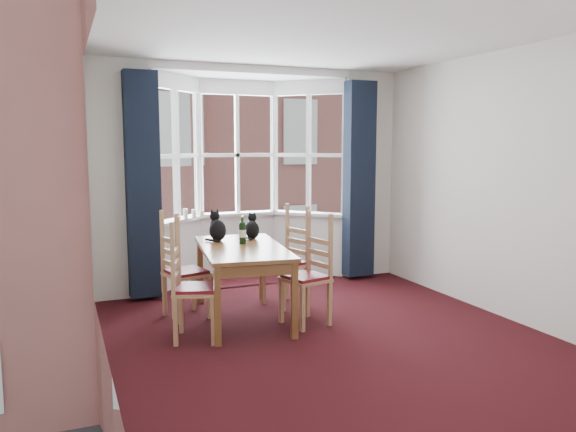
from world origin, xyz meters
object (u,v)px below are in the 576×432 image
cat_right (252,228)px  chair_left_far (178,275)px  dining_table (242,255)px  candle_tall (185,214)px  wine_bottle (243,232)px  chair_right_far (291,263)px  chair_left_near (186,290)px  chair_right_near (312,278)px  candle_short (194,214)px  candle_extra (202,214)px  cat_left (217,228)px

cat_right → chair_left_far: bearing=-169.3°
dining_table → candle_tall: candle_tall is taller
dining_table → wine_bottle: size_ratio=5.49×
chair_left_far → candle_tall: size_ratio=7.09×
chair_right_far → cat_right: (-0.44, 0.09, 0.42)m
chair_left_far → chair_right_far: 1.31m
cat_right → chair_left_near: bearing=-138.4°
chair_right_near → chair_right_far: size_ratio=1.00×
candle_short → chair_left_near: bearing=-104.9°
chair_left_near → candle_short: 2.22m
dining_table → cat_right: (0.26, 0.43, 0.20)m
dining_table → chair_left_far: bearing=156.3°
wine_bottle → candle_tall: (-0.28, 1.53, 0.03)m
chair_right_far → candle_extra: 1.61m
cat_left → candle_extra: size_ratio=3.83×
chair_left_near → chair_left_far: size_ratio=1.00×
chair_right_near → wine_bottle: 0.89m
chair_right_far → candle_short: bearing=120.6°
chair_left_far → candle_extra: bearing=67.4°
chair_left_near → chair_right_far: size_ratio=1.00×
cat_left → wine_bottle: (0.19, -0.31, -0.00)m
dining_table → wine_bottle: (0.05, 0.15, 0.22)m
candle_extra → chair_left_near: bearing=-107.4°
chair_left_near → chair_right_far: same height
chair_right_far → candle_tall: size_ratio=7.09×
dining_table → cat_left: size_ratio=4.67×
chair_right_near → wine_bottle: size_ratio=3.10×
cat_left → candle_tall: cat_left is taller
chair_left_near → cat_right: cat_right is taller
chair_right_far → wine_bottle: wine_bottle is taller
cat_left → candle_extra: cat_left is taller
chair_right_far → candle_short: candle_short is taller
wine_bottle → candle_short: bearing=96.1°
chair_right_far → candle_tall: (-0.93, 1.34, 0.46)m
chair_left_near → cat_left: cat_left is taller
chair_right_near → candle_tall: size_ratio=7.09×
chair_right_near → candle_short: candle_short is taller
chair_left_near → cat_right: 1.31m
chair_left_far → chair_right_far: size_ratio=1.00×
chair_right_near → cat_left: cat_left is taller
candle_tall → chair_left_far: bearing=-105.2°
chair_left_far → candle_short: 1.59m
dining_table → candle_short: size_ratio=14.42×
candle_short → candle_extra: size_ratio=1.24×
candle_short → candle_extra: 0.11m
dining_table → candle_short: (-0.12, 1.71, 0.24)m
cat_left → candle_extra: (0.13, 1.28, 0.01)m
dining_table → cat_right: cat_right is taller
chair_left_far → cat_right: bearing=10.7°
dining_table → chair_right_far: chair_right_far is taller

